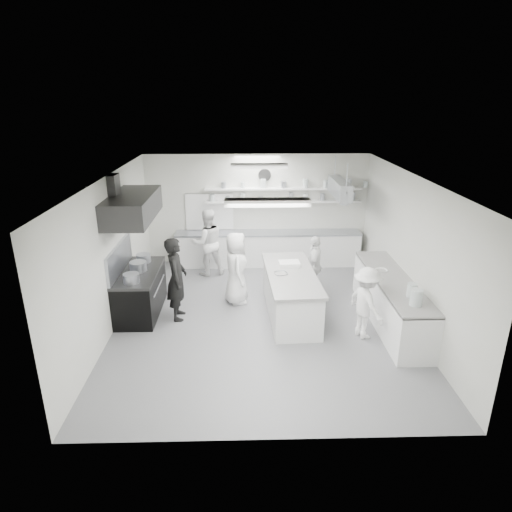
{
  "coord_description": "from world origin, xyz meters",
  "views": [
    {
      "loc": [
        -0.35,
        -8.37,
        4.48
      ],
      "look_at": [
        -0.11,
        0.6,
        1.2
      ],
      "focal_mm": 31.19,
      "sensor_mm": 36.0,
      "label": 1
    }
  ],
  "objects_px": {
    "prep_island": "(291,295)",
    "stove": "(141,293)",
    "right_counter": "(391,301)",
    "back_counter": "(268,249)",
    "cook_stove": "(177,279)",
    "cook_back": "(207,242)"
  },
  "relations": [
    {
      "from": "prep_island",
      "to": "cook_stove",
      "type": "height_order",
      "value": "cook_stove"
    },
    {
      "from": "back_counter",
      "to": "cook_stove",
      "type": "bearing_deg",
      "value": -123.85
    },
    {
      "from": "right_counter",
      "to": "cook_back",
      "type": "distance_m",
      "value": 4.83
    },
    {
      "from": "cook_stove",
      "to": "cook_back",
      "type": "bearing_deg",
      "value": -13.87
    },
    {
      "from": "back_counter",
      "to": "cook_back",
      "type": "bearing_deg",
      "value": -157.64
    },
    {
      "from": "stove",
      "to": "cook_back",
      "type": "height_order",
      "value": "cook_back"
    },
    {
      "from": "cook_stove",
      "to": "back_counter",
      "type": "bearing_deg",
      "value": -37.04
    },
    {
      "from": "right_counter",
      "to": "prep_island",
      "type": "xyz_separation_m",
      "value": [
        -2.03,
        0.42,
        -0.02
      ]
    },
    {
      "from": "prep_island",
      "to": "stove",
      "type": "bearing_deg",
      "value": 173.84
    },
    {
      "from": "right_counter",
      "to": "stove",
      "type": "bearing_deg",
      "value": 173.48
    },
    {
      "from": "back_counter",
      "to": "right_counter",
      "type": "height_order",
      "value": "right_counter"
    },
    {
      "from": "prep_island",
      "to": "cook_back",
      "type": "relative_size",
      "value": 1.41
    },
    {
      "from": "stove",
      "to": "prep_island",
      "type": "height_order",
      "value": "prep_island"
    },
    {
      "from": "stove",
      "to": "back_counter",
      "type": "bearing_deg",
      "value": 43.99
    },
    {
      "from": "stove",
      "to": "cook_stove",
      "type": "bearing_deg",
      "value": -18.18
    },
    {
      "from": "cook_back",
      "to": "stove",
      "type": "bearing_deg",
      "value": 40.28
    },
    {
      "from": "back_counter",
      "to": "prep_island",
      "type": "height_order",
      "value": "back_counter"
    },
    {
      "from": "cook_stove",
      "to": "stove",
      "type": "bearing_deg",
      "value": 68.63
    },
    {
      "from": "stove",
      "to": "right_counter",
      "type": "relative_size",
      "value": 0.55
    },
    {
      "from": "prep_island",
      "to": "cook_stove",
      "type": "xyz_separation_m",
      "value": [
        -2.38,
        -0.09,
        0.43
      ]
    },
    {
      "from": "right_counter",
      "to": "cook_back",
      "type": "height_order",
      "value": "cook_back"
    },
    {
      "from": "right_counter",
      "to": "prep_island",
      "type": "relative_size",
      "value": 1.34
    }
  ]
}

